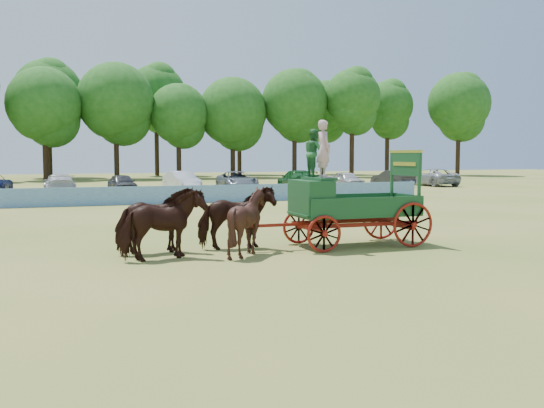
{
  "coord_description": "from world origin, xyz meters",
  "views": [
    {
      "loc": [
        -11.22,
        -17.25,
        2.83
      ],
      "look_at": [
        -4.7,
        0.54,
        1.3
      ],
      "focal_mm": 40.0,
      "sensor_mm": 36.0,
      "label": 1
    }
  ],
  "objects": [
    {
      "name": "ground",
      "position": [
        0.0,
        0.0,
        0.0
      ],
      "size": [
        160.0,
        160.0,
        0.0
      ],
      "primitive_type": "plane",
      "color": "olive",
      "rests_on": "ground"
    },
    {
      "name": "horse_lead_left",
      "position": [
        -8.4,
        -1.01,
        0.96
      ],
      "size": [
        2.45,
        1.54,
        1.92
      ],
      "primitive_type": "imported",
      "rotation": [
        0.0,
        0.0,
        1.81
      ],
      "color": "black",
      "rests_on": "ground"
    },
    {
      "name": "horse_lead_right",
      "position": [
        -8.4,
        0.09,
        0.96
      ],
      "size": [
        2.44,
        1.49,
        1.92
      ],
      "primitive_type": "imported",
      "rotation": [
        0.0,
        0.0,
        1.78
      ],
      "color": "black",
      "rests_on": "ground"
    },
    {
      "name": "horse_wheel_left",
      "position": [
        -6.0,
        -1.01,
        0.96
      ],
      "size": [
        1.88,
        1.71,
        1.92
      ],
      "primitive_type": "imported",
      "rotation": [
        0.0,
        0.0,
        1.66
      ],
      "color": "black",
      "rests_on": "ground"
    },
    {
      "name": "horse_wheel_right",
      "position": [
        -6.0,
        0.09,
        0.96
      ],
      "size": [
        2.33,
        1.17,
        1.92
      ],
      "primitive_type": "imported",
      "rotation": [
        0.0,
        0.0,
        1.51
      ],
      "color": "black",
      "rests_on": "ground"
    },
    {
      "name": "farm_dray",
      "position": [
        -3.05,
        -0.44,
        1.65
      ],
      "size": [
        6.0,
        2.0,
        3.87
      ],
      "color": "maroon",
      "rests_on": "ground"
    },
    {
      "name": "sponsor_banner",
      "position": [
        -1.0,
        18.0,
        0.53
      ],
      "size": [
        26.0,
        0.08,
        1.05
      ],
      "primitive_type": "cube",
      "color": "#1D569E",
      "rests_on": "ground"
    },
    {
      "name": "parked_cars",
      "position": [
        -0.73,
        29.6,
        0.77
      ],
      "size": [
        50.51,
        7.15,
        1.64
      ],
      "color": "silver",
      "rests_on": "ground"
    },
    {
      "name": "treeline",
      "position": [
        -2.59,
        58.97,
        9.48
      ],
      "size": [
        95.23,
        22.08,
        15.21
      ],
      "color": "#382314",
      "rests_on": "ground"
    }
  ]
}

